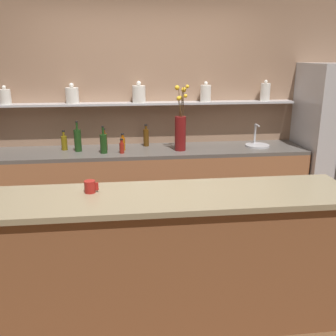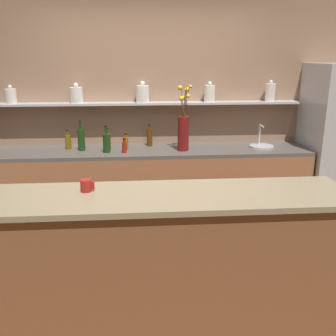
{
  "view_description": "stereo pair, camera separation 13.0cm",
  "coord_description": "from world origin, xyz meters",
  "px_view_note": "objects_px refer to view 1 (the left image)",
  "views": [
    {
      "loc": [
        -0.26,
        -2.85,
        1.94
      ],
      "look_at": [
        0.12,
        0.39,
        0.95
      ],
      "focal_mm": 40.0,
      "sensor_mm": 36.0,
      "label": 1
    },
    {
      "loc": [
        -0.13,
        -2.87,
        1.94
      ],
      "look_at": [
        0.12,
        0.39,
        0.95
      ],
      "focal_mm": 40.0,
      "sensor_mm": 36.0,
      "label": 2
    }
  ],
  "objects_px": {
    "bottle_spirit_1": "(146,137)",
    "bottle_sauce_6": "(123,143)",
    "refrigerator": "(334,144)",
    "sink_fixture": "(257,144)",
    "bottle_wine_4": "(104,143)",
    "bottle_wine_0": "(78,140)",
    "bottle_sauce_5": "(122,147)",
    "bottle_oil_3": "(64,142)",
    "flower_vase": "(180,129)",
    "coffee_mug": "(90,187)",
    "bottle_spirit_2": "(104,141)"
  },
  "relations": [
    {
      "from": "sink_fixture",
      "to": "coffee_mug",
      "type": "bearing_deg",
      "value": -137.86
    },
    {
      "from": "flower_vase",
      "to": "bottle_sauce_5",
      "type": "xyz_separation_m",
      "value": [
        -0.65,
        -0.06,
        -0.17
      ]
    },
    {
      "from": "bottle_spirit_2",
      "to": "bottle_sauce_5",
      "type": "bearing_deg",
      "value": -42.75
    },
    {
      "from": "flower_vase",
      "to": "bottle_sauce_6",
      "type": "relative_size",
      "value": 3.78
    },
    {
      "from": "bottle_wine_4",
      "to": "coffee_mug",
      "type": "relative_size",
      "value": 3.05
    },
    {
      "from": "bottle_sauce_5",
      "to": "flower_vase",
      "type": "bearing_deg",
      "value": 5.27
    },
    {
      "from": "bottle_spirit_1",
      "to": "coffee_mug",
      "type": "xyz_separation_m",
      "value": [
        -0.5,
        -1.77,
        0.04
      ]
    },
    {
      "from": "bottle_oil_3",
      "to": "bottle_wine_4",
      "type": "relative_size",
      "value": 0.74
    },
    {
      "from": "sink_fixture",
      "to": "bottle_wine_4",
      "type": "distance_m",
      "value": 1.77
    },
    {
      "from": "refrigerator",
      "to": "coffee_mug",
      "type": "bearing_deg",
      "value": -150.06
    },
    {
      "from": "flower_vase",
      "to": "bottle_oil_3",
      "type": "height_order",
      "value": "flower_vase"
    },
    {
      "from": "refrigerator",
      "to": "bottle_spirit_2",
      "type": "relative_size",
      "value": 7.64
    },
    {
      "from": "flower_vase",
      "to": "bottle_spirit_2",
      "type": "xyz_separation_m",
      "value": [
        -0.84,
        0.12,
        -0.14
      ]
    },
    {
      "from": "refrigerator",
      "to": "bottle_spirit_1",
      "type": "xyz_separation_m",
      "value": [
        -2.21,
        0.21,
        0.1
      ]
    },
    {
      "from": "flower_vase",
      "to": "coffee_mug",
      "type": "distance_m",
      "value": 1.75
    },
    {
      "from": "flower_vase",
      "to": "bottle_spirit_2",
      "type": "relative_size",
      "value": 2.96
    },
    {
      "from": "bottle_wine_4",
      "to": "bottle_sauce_6",
      "type": "distance_m",
      "value": 0.23
    },
    {
      "from": "bottle_spirit_1",
      "to": "coffee_mug",
      "type": "bearing_deg",
      "value": -105.67
    },
    {
      "from": "bottle_sauce_5",
      "to": "bottle_sauce_6",
      "type": "distance_m",
      "value": 0.13
    },
    {
      "from": "refrigerator",
      "to": "bottle_wine_4",
      "type": "xyz_separation_m",
      "value": [
        -2.69,
        -0.07,
        0.1
      ]
    },
    {
      "from": "bottle_wine_4",
      "to": "bottle_sauce_6",
      "type": "bearing_deg",
      "value": 27.39
    },
    {
      "from": "bottle_spirit_1",
      "to": "bottle_sauce_6",
      "type": "bearing_deg",
      "value": -147.57
    },
    {
      "from": "flower_vase",
      "to": "bottle_wine_4",
      "type": "height_order",
      "value": "flower_vase"
    },
    {
      "from": "bottle_wine_0",
      "to": "bottle_wine_4",
      "type": "xyz_separation_m",
      "value": [
        0.28,
        -0.12,
        -0.02
      ]
    },
    {
      "from": "refrigerator",
      "to": "bottle_spirit_2",
      "type": "bearing_deg",
      "value": 178.31
    },
    {
      "from": "bottle_sauce_5",
      "to": "refrigerator",
      "type": "bearing_deg",
      "value": 2.26
    },
    {
      "from": "bottle_sauce_6",
      "to": "sink_fixture",
      "type": "bearing_deg",
      "value": 0.54
    },
    {
      "from": "bottle_oil_3",
      "to": "coffee_mug",
      "type": "height_order",
      "value": "bottle_oil_3"
    },
    {
      "from": "bottle_sauce_6",
      "to": "bottle_oil_3",
      "type": "bearing_deg",
      "value": 172.2
    },
    {
      "from": "bottle_sauce_5",
      "to": "bottle_sauce_6",
      "type": "xyz_separation_m",
      "value": [
        0.01,
        0.13,
        0.01
      ]
    },
    {
      "from": "bottle_sauce_5",
      "to": "sink_fixture",
      "type": "bearing_deg",
      "value": 5.38
    },
    {
      "from": "refrigerator",
      "to": "sink_fixture",
      "type": "xyz_separation_m",
      "value": [
        -0.93,
        0.05,
        0.02
      ]
    },
    {
      "from": "refrigerator",
      "to": "bottle_oil_3",
      "type": "xyz_separation_m",
      "value": [
        -3.13,
        0.12,
        0.08
      ]
    },
    {
      "from": "bottle_oil_3",
      "to": "flower_vase",
      "type": "bearing_deg",
      "value": -7.21
    },
    {
      "from": "flower_vase",
      "to": "bottle_spirit_1",
      "type": "xyz_separation_m",
      "value": [
        -0.36,
        0.24,
        -0.13
      ]
    },
    {
      "from": "bottle_sauce_6",
      "to": "bottle_spirit_1",
      "type": "bearing_deg",
      "value": 32.43
    },
    {
      "from": "flower_vase",
      "to": "sink_fixture",
      "type": "height_order",
      "value": "flower_vase"
    },
    {
      "from": "sink_fixture",
      "to": "bottle_sauce_5",
      "type": "bearing_deg",
      "value": -174.62
    },
    {
      "from": "refrigerator",
      "to": "bottle_spirit_1",
      "type": "relative_size",
      "value": 7.27
    },
    {
      "from": "bottle_wine_0",
      "to": "bottle_spirit_2",
      "type": "height_order",
      "value": "bottle_wine_0"
    },
    {
      "from": "refrigerator",
      "to": "bottle_wine_4",
      "type": "distance_m",
      "value": 2.69
    },
    {
      "from": "bottle_spirit_1",
      "to": "sink_fixture",
      "type": "bearing_deg",
      "value": -6.96
    },
    {
      "from": "flower_vase",
      "to": "bottle_spirit_1",
      "type": "height_order",
      "value": "flower_vase"
    },
    {
      "from": "bottle_wine_0",
      "to": "bottle_sauce_5",
      "type": "relative_size",
      "value": 2.08
    },
    {
      "from": "bottle_spirit_2",
      "to": "bottle_sauce_6",
      "type": "relative_size",
      "value": 1.28
    },
    {
      "from": "bottle_spirit_1",
      "to": "bottle_sauce_6",
      "type": "distance_m",
      "value": 0.32
    },
    {
      "from": "coffee_mug",
      "to": "refrigerator",
      "type": "bearing_deg",
      "value": 29.94
    },
    {
      "from": "bottle_spirit_1",
      "to": "bottle_sauce_6",
      "type": "relative_size",
      "value": 1.34
    },
    {
      "from": "flower_vase",
      "to": "bottle_oil_3",
      "type": "bearing_deg",
      "value": 172.79
    },
    {
      "from": "bottle_spirit_2",
      "to": "bottle_sauce_5",
      "type": "relative_size",
      "value": 1.51
    }
  ]
}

